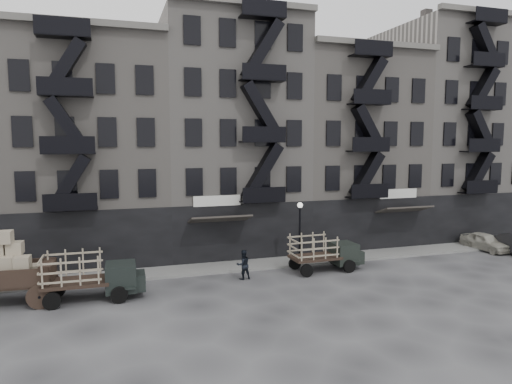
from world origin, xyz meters
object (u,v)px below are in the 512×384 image
object	(u,v)px
stake_truck_east	(324,250)
pedestrian_mid	(243,265)
stake_truck_west	(91,273)
car_east	(485,242)
wagon	(6,263)

from	to	relation	value
stake_truck_east	pedestrian_mid	world-z (taller)	stake_truck_east
stake_truck_west	stake_truck_east	distance (m)	14.03
stake_truck_west	car_east	xyz separation A→B (m)	(28.10, 2.60, -0.79)
stake_truck_east	car_east	size ratio (longest dim) A/B	1.23
stake_truck_west	car_east	size ratio (longest dim) A/B	1.31
wagon	car_east	world-z (taller)	wagon
stake_truck_east	pedestrian_mid	size ratio (longest dim) A/B	2.68
car_east	pedestrian_mid	xyz separation A→B (m)	(-19.55, -1.53, 0.23)
wagon	stake_truck_east	size ratio (longest dim) A/B	0.95
pedestrian_mid	wagon	bearing A→B (deg)	-6.10
car_east	pedestrian_mid	size ratio (longest dim) A/B	2.18
car_east	pedestrian_mid	world-z (taller)	pedestrian_mid
wagon	stake_truck_west	bearing A→B (deg)	-4.24
wagon	pedestrian_mid	distance (m)	12.63
stake_truck_west	pedestrian_mid	xyz separation A→B (m)	(8.54, 1.07, -0.56)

